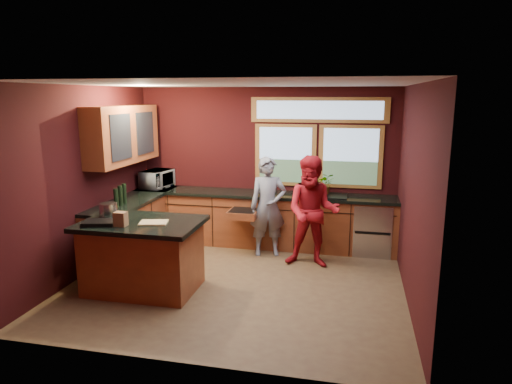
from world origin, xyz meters
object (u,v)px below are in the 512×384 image
(person_grey, at_px, (268,207))
(person_red, at_px, (313,212))
(island, at_px, (143,255))
(stock_pot, at_px, (108,210))
(cutting_board, at_px, (154,223))

(person_grey, relative_size, person_red, 0.95)
(island, relative_size, stock_pot, 6.46)
(person_red, height_order, cutting_board, person_red)
(person_red, bearing_deg, stock_pot, -153.92)
(stock_pot, bearing_deg, person_red, 24.42)
(person_red, bearing_deg, person_grey, 156.55)
(island, height_order, cutting_board, cutting_board)
(island, bearing_deg, stock_pot, 164.74)
(island, distance_m, person_grey, 2.21)
(island, bearing_deg, person_grey, 51.50)
(person_red, xyz_separation_m, cutting_board, (-1.91, -1.41, 0.11))
(stock_pot, bearing_deg, person_grey, 39.23)
(person_red, xyz_separation_m, stock_pot, (-2.66, -1.21, 0.19))
(person_grey, relative_size, cutting_board, 4.59)
(person_grey, bearing_deg, stock_pot, -157.61)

